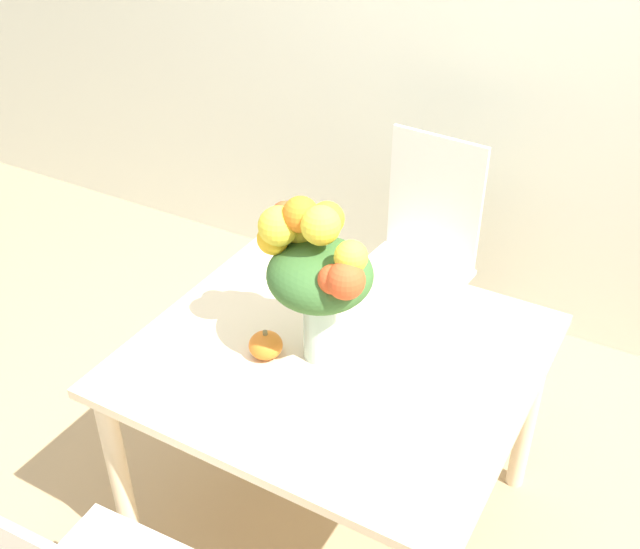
# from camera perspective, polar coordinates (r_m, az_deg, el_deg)

# --- Properties ---
(ground_plane) EXTENTS (12.00, 12.00, 0.00)m
(ground_plane) POSITION_cam_1_polar(r_m,az_deg,el_deg) (2.69, 1.05, -17.81)
(ground_plane) COLOR tan
(wall_back) EXTENTS (8.00, 0.06, 2.70)m
(wall_back) POSITION_cam_1_polar(r_m,az_deg,el_deg) (3.09, 14.74, 18.59)
(wall_back) COLOR silver
(wall_back) RESTS_ON ground_plane
(dining_table) EXTENTS (1.11, 1.01, 0.72)m
(dining_table) POSITION_cam_1_polar(r_m,az_deg,el_deg) (2.23, 1.22, -7.74)
(dining_table) COLOR beige
(dining_table) RESTS_ON ground_plane
(flower_vase) EXTENTS (0.34, 0.29, 0.49)m
(flower_vase) POSITION_cam_1_polar(r_m,az_deg,el_deg) (1.97, -0.25, 0.53)
(flower_vase) COLOR #B2CCBC
(flower_vase) RESTS_ON dining_table
(pumpkin) EXTENTS (0.10, 0.10, 0.09)m
(pumpkin) POSITION_cam_1_polar(r_m,az_deg,el_deg) (2.13, -4.16, -5.38)
(pumpkin) COLOR orange
(pumpkin) RESTS_ON dining_table
(dining_chair_near_window) EXTENTS (0.45, 0.45, 0.98)m
(dining_chair_near_window) POSITION_cam_1_polar(r_m,az_deg,el_deg) (3.02, 7.34, 1.22)
(dining_chair_near_window) COLOR white
(dining_chair_near_window) RESTS_ON ground_plane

